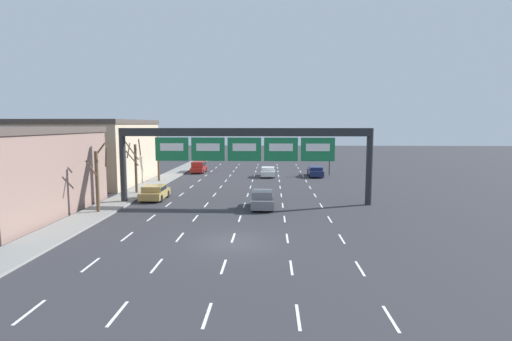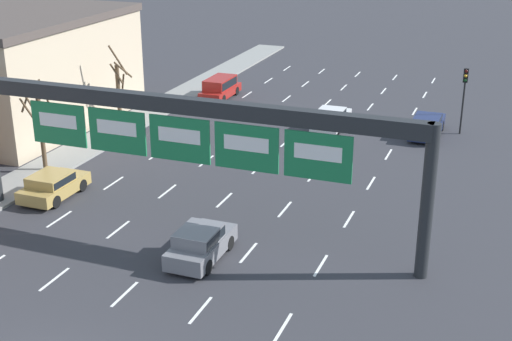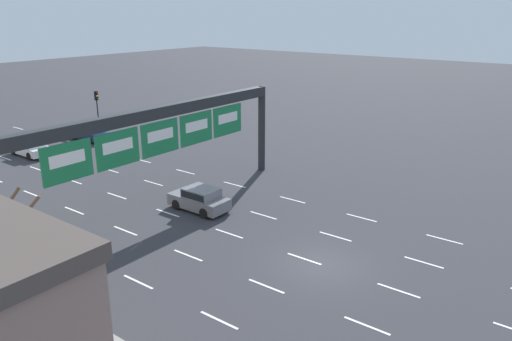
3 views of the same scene
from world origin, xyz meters
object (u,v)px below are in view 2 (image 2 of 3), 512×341
(car_white, at_px, (331,118))
(traffic_light_near_gantry, at_px, (465,88))
(sign_gantry, at_px, (182,127))
(car_grey, at_px, (200,243))
(car_gold, at_px, (53,185))
(suv_red, at_px, (220,87))
(car_navy, at_px, (427,125))
(tree_bare_second, at_px, (39,122))
(tree_bare_third, at_px, (119,90))

(car_white, xyz_separation_m, traffic_light_near_gantry, (8.36, 1.74, 2.44))
(sign_gantry, xyz_separation_m, car_white, (1.87, 18.44, -4.56))
(car_grey, relative_size, car_gold, 1.01)
(car_white, bearing_deg, car_gold, -121.53)
(car_white, xyz_separation_m, suv_red, (-10.05, 4.33, 0.21))
(car_navy, bearing_deg, suv_red, 167.15)
(car_grey, distance_m, traffic_light_near_gantry, 23.76)
(car_gold, bearing_deg, car_navy, 46.27)
(car_grey, height_order, car_white, car_grey)
(car_navy, bearing_deg, tree_bare_second, -143.16)
(car_gold, distance_m, tree_bare_second, 4.57)
(tree_bare_second, bearing_deg, traffic_light_near_gantry, 36.19)
(car_navy, height_order, car_gold, car_gold)
(car_grey, bearing_deg, tree_bare_second, 153.54)
(car_gold, bearing_deg, car_white, 58.47)
(car_navy, xyz_separation_m, tree_bare_third, (-19.40, -5.99, 2.01))
(traffic_light_near_gantry, height_order, tree_bare_second, tree_bare_second)
(car_white, height_order, suv_red, suv_red)
(sign_gantry, bearing_deg, tree_bare_third, 130.65)
(car_gold, bearing_deg, sign_gantry, -10.92)
(car_gold, relative_size, tree_bare_third, 0.69)
(tree_bare_second, bearing_deg, car_gold, -46.63)
(suv_red, bearing_deg, car_grey, -68.34)
(sign_gantry, bearing_deg, car_grey, -49.12)
(car_white, xyz_separation_m, tree_bare_third, (-13.06, -5.39, 2.03))
(sign_gantry, relative_size, suv_red, 4.92)
(tree_bare_second, distance_m, tree_bare_third, 8.53)
(car_grey, bearing_deg, tree_bare_third, 130.68)
(car_navy, relative_size, tree_bare_second, 0.88)
(tree_bare_third, bearing_deg, traffic_light_near_gantry, 18.41)
(car_white, distance_m, suv_red, 10.95)
(car_gold, height_order, tree_bare_second, tree_bare_second)
(sign_gantry, relative_size, car_gold, 5.59)
(tree_bare_third, bearing_deg, car_white, 22.43)
(sign_gantry, height_order, car_navy, sign_gantry)
(car_navy, xyz_separation_m, suv_red, (-16.39, 3.74, 0.19))
(car_grey, relative_size, suv_red, 0.89)
(car_grey, distance_m, suv_red, 26.48)
(car_navy, bearing_deg, car_grey, -107.58)
(car_grey, xyz_separation_m, traffic_light_near_gantry, (8.64, 22.01, 2.35))
(car_grey, xyz_separation_m, car_white, (0.28, 20.27, -0.09))
(sign_gantry, distance_m, car_white, 19.08)
(car_navy, distance_m, car_gold, 24.08)
(sign_gantry, xyz_separation_m, car_gold, (-8.44, 1.63, -4.54))
(car_gold, relative_size, traffic_light_near_gantry, 0.90)
(tree_bare_second, bearing_deg, tree_bare_third, 90.18)
(sign_gantry, distance_m, car_navy, 21.22)
(suv_red, height_order, traffic_light_near_gantry, traffic_light_near_gantry)
(car_white, relative_size, suv_red, 0.94)
(car_white, distance_m, traffic_light_near_gantry, 8.88)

